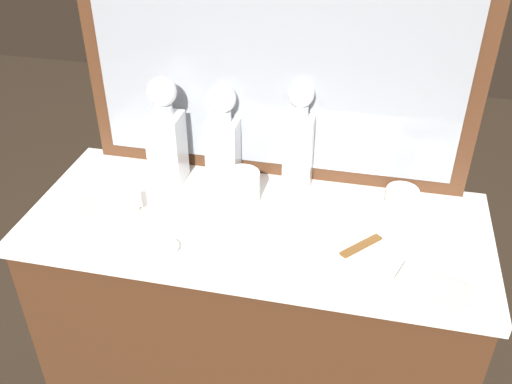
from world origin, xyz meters
name	(u,v)px	position (x,y,z in m)	size (l,w,h in m)	color
dresser	(256,345)	(0.00, 0.00, 0.46)	(1.12, 0.47, 0.91)	#472816
dresser_mirror	(276,49)	(0.00, 0.22, 1.26)	(1.00, 0.03, 0.71)	#472816
crystal_decanter_front	(299,145)	(0.07, 0.18, 1.03)	(0.07, 0.07, 0.29)	white
crystal_decanter_far_right	(224,142)	(-0.13, 0.17, 1.02)	(0.08, 0.08, 0.27)	white
crystal_decanter_far_left	(167,141)	(-0.27, 0.13, 1.03)	(0.08, 0.08, 0.29)	white
crystal_tumbler_far_left	(243,188)	(-0.05, 0.07, 0.95)	(0.09, 0.09, 0.08)	white
crystal_tumbler_left	(400,205)	(0.34, 0.08, 0.95)	(0.08, 0.08, 0.08)	white
silver_brush_left	(110,205)	(-0.37, -0.04, 0.92)	(0.17, 0.13, 0.02)	#B7A88C
silver_brush_front	(433,286)	(0.41, -0.16, 0.92)	(0.16, 0.11, 0.02)	#B7A88C
porcelain_dish	(165,248)	(-0.18, -0.16, 0.92)	(0.06, 0.06, 0.01)	silver
tortoiseshell_comb	(361,246)	(0.26, -0.05, 0.91)	(0.09, 0.10, 0.01)	brown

